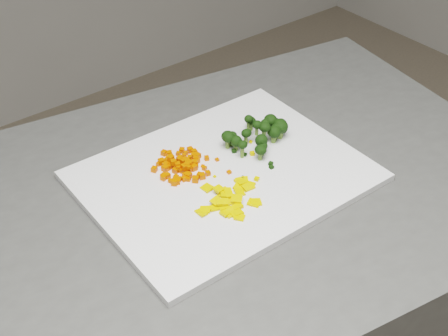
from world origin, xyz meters
TOP-DOWN VIEW (x-y plane):
  - cutting_board at (-0.20, 0.26)m, footprint 0.42×0.33m
  - carrot_pile at (-0.24, 0.31)m, footprint 0.09×0.09m
  - pepper_pile at (-0.23, 0.21)m, footprint 0.11×0.11m
  - broccoli_pile at (-0.10, 0.29)m, footprint 0.11×0.11m
  - carrot_cube_0 at (-0.26, 0.28)m, footprint 0.01×0.01m
  - carrot_cube_1 at (-0.21, 0.31)m, footprint 0.01×0.01m
  - carrot_cube_2 at (-0.22, 0.30)m, footprint 0.01×0.01m
  - carrot_cube_3 at (-0.26, 0.32)m, footprint 0.01×0.01m
  - carrot_cube_4 at (-0.23, 0.34)m, footprint 0.01×0.01m
  - carrot_cube_5 at (-0.25, 0.28)m, footprint 0.01×0.01m
  - carrot_cube_6 at (-0.23, 0.29)m, footprint 0.01×0.01m
  - carrot_cube_7 at (-0.23, 0.29)m, footprint 0.01×0.01m
  - carrot_cube_8 at (-0.23, 0.27)m, footprint 0.01×0.01m
  - carrot_cube_9 at (-0.25, 0.30)m, footprint 0.01×0.01m
  - carrot_cube_10 at (-0.26, 0.33)m, footprint 0.01×0.01m
  - carrot_cube_11 at (-0.25, 0.29)m, footprint 0.01×0.01m
  - carrot_cube_12 at (-0.21, 0.31)m, footprint 0.01×0.01m
  - carrot_cube_13 at (-0.25, 0.28)m, footprint 0.01×0.01m
  - carrot_cube_14 at (-0.23, 0.30)m, footprint 0.01×0.01m
  - carrot_cube_15 at (-0.24, 0.31)m, footprint 0.01×0.01m
  - carrot_cube_16 at (-0.24, 0.35)m, footprint 0.01×0.01m
  - carrot_cube_17 at (-0.25, 0.32)m, footprint 0.01×0.01m
  - carrot_cube_18 at (-0.23, 0.27)m, footprint 0.01×0.01m
  - carrot_cube_19 at (-0.22, 0.33)m, footprint 0.01×0.01m
  - carrot_cube_20 at (-0.25, 0.32)m, footprint 0.01×0.01m
  - carrot_cube_21 at (-0.24, 0.30)m, footprint 0.01×0.01m
  - carrot_cube_22 at (-0.25, 0.31)m, footprint 0.01×0.01m
  - carrot_cube_23 at (-0.24, 0.31)m, footprint 0.01×0.01m
  - carrot_cube_24 at (-0.21, 0.32)m, footprint 0.01×0.01m
  - carrot_cube_25 at (-0.26, 0.33)m, footprint 0.01×0.01m
  - carrot_cube_26 at (-0.25, 0.30)m, footprint 0.01×0.01m
  - carrot_cube_27 at (-0.21, 0.32)m, footprint 0.01×0.01m
  - carrot_cube_28 at (-0.24, 0.29)m, footprint 0.01×0.01m
  - carrot_cube_29 at (-0.21, 0.33)m, footprint 0.01×0.01m
  - carrot_cube_30 at (-0.23, 0.32)m, footprint 0.01×0.01m
  - carrot_cube_31 at (-0.27, 0.28)m, footprint 0.01×0.01m
  - carrot_cube_32 at (-0.23, 0.30)m, footprint 0.01×0.01m
  - carrot_cube_33 at (-0.22, 0.30)m, footprint 0.01×0.01m
  - carrot_cube_34 at (-0.25, 0.31)m, footprint 0.01×0.01m
  - carrot_cube_35 at (-0.24, 0.35)m, footprint 0.01×0.01m
  - carrot_cube_36 at (-0.27, 0.30)m, footprint 0.01×0.01m
  - carrot_cube_37 at (-0.26, 0.32)m, footprint 0.01×0.01m
  - carrot_cube_38 at (-0.25, 0.30)m, footprint 0.01×0.01m
  - carrot_cube_39 at (-0.27, 0.30)m, footprint 0.01×0.01m
  - carrot_cube_40 at (-0.24, 0.34)m, footprint 0.01×0.01m
  - carrot_cube_41 at (-0.26, 0.29)m, footprint 0.01×0.01m
  - carrot_cube_42 at (-0.26, 0.29)m, footprint 0.01×0.01m
  - carrot_cube_43 at (-0.27, 0.28)m, footprint 0.01×0.01m
  - carrot_cube_44 at (-0.23, 0.29)m, footprint 0.01×0.01m
  - carrot_cube_45 at (-0.25, 0.32)m, footprint 0.01×0.01m
  - carrot_cube_46 at (-0.25, 0.32)m, footprint 0.01×0.01m
  - carrot_cube_47 at (-0.28, 0.30)m, footprint 0.01×0.01m
  - carrot_cube_48 at (-0.25, 0.28)m, footprint 0.01×0.01m
  - carrot_cube_49 at (-0.25, 0.32)m, footprint 0.01×0.01m
  - carrot_cube_50 at (-0.24, 0.30)m, footprint 0.01×0.01m
  - carrot_cube_51 at (-0.27, 0.29)m, footprint 0.01×0.01m
  - carrot_cube_52 at (-0.21, 0.33)m, footprint 0.01×0.01m
  - carrot_cube_53 at (-0.24, 0.33)m, footprint 0.01×0.01m
  - carrot_cube_54 at (-0.28, 0.33)m, footprint 0.01×0.01m
  - carrot_cube_55 at (-0.24, 0.32)m, footprint 0.01×0.01m
  - carrot_cube_56 at (-0.24, 0.32)m, footprint 0.01×0.01m
  - carrot_cube_57 at (-0.20, 0.30)m, footprint 0.01×0.01m
  - carrot_cube_58 at (-0.24, 0.29)m, footprint 0.01×0.01m
  - carrot_cube_59 at (-0.25, 0.33)m, footprint 0.01×0.01m
  - carrot_cube_60 at (-0.25, 0.28)m, footprint 0.01×0.01m
  - carrot_cube_61 at (-0.21, 0.31)m, footprint 0.01×0.01m
  - carrot_cube_62 at (-0.21, 0.28)m, footprint 0.01×0.01m
  - carrot_cube_63 at (-0.21, 0.30)m, footprint 0.01×0.01m
  - carrot_cube_64 at (-0.26, 0.32)m, footprint 0.01×0.01m
  - carrot_cube_65 at (-0.21, 0.32)m, footprint 0.01×0.01m
  - carrot_cube_66 at (-0.22, 0.34)m, footprint 0.01×0.01m
  - carrot_cube_67 at (-0.25, 0.33)m, footprint 0.01×0.01m
  - carrot_cube_68 at (-0.20, 0.32)m, footprint 0.01×0.01m
  - carrot_cube_69 at (-0.24, 0.27)m, footprint 0.01×0.01m
  - carrot_cube_70 at (-0.22, 0.31)m, footprint 0.01×0.01m
  - carrot_cube_71 at (-0.23, 0.32)m, footprint 0.01×0.01m
  - carrot_cube_72 at (-0.24, 0.35)m, footprint 0.01×0.01m
  - carrot_cube_73 at (-0.26, 0.32)m, footprint 0.01×0.01m
  - carrot_cube_74 at (-0.22, 0.27)m, footprint 0.01×0.01m
  - carrot_cube_75 at (-0.24, 0.30)m, footprint 0.01×0.01m
  - carrot_cube_76 at (-0.24, 0.32)m, footprint 0.01×0.01m
  - carrot_cube_77 at (-0.23, 0.33)m, footprint 0.01×0.01m
  - carrot_cube_78 at (-0.25, 0.33)m, footprint 0.01×0.01m
  - carrot_cube_79 at (-0.25, 0.28)m, footprint 0.01×0.01m
  - carrot_cube_80 at (-0.25, 0.30)m, footprint 0.01×0.01m
  - carrot_cube_81 at (-0.28, 0.30)m, footprint 0.01×0.01m
  - pepper_chunk_0 at (-0.28, 0.21)m, footprint 0.01×0.02m
  - pepper_chunk_1 at (-0.25, 0.21)m, footprint 0.02×0.02m
  - pepper_chunk_2 at (-0.24, 0.16)m, footprint 0.02×0.02m
  - pepper_chunk_3 at (-0.26, 0.20)m, footprint 0.02×0.02m
  - pepper_chunk_4 at (-0.18, 0.22)m, footprint 0.02×0.02m
  - pepper_chunk_5 at (-0.20, 0.17)m, footprint 0.02×0.02m
  - pepper_chunk_6 at (-0.22, 0.22)m, footprint 0.02×0.02m
  - pepper_chunk_7 at (-0.19, 0.22)m, footprint 0.01×0.02m
  - pepper_chunk_8 at (-0.22, 0.19)m, footprint 0.02×0.02m
  - pepper_chunk_9 at (-0.25, 0.18)m, footprint 0.02×0.02m
  - pepper_chunk_10 at (-0.23, 0.21)m, footprint 0.02×0.02m
  - pepper_chunk_11 at (-0.23, 0.20)m, footprint 0.02×0.01m
  - pepper_chunk_12 at (-0.23, 0.22)m, footprint 0.02×0.02m
  - pepper_chunk_13 at (-0.25, 0.18)m, footprint 0.02×0.02m
  - pepper_chunk_14 at (-0.23, 0.18)m, footprint 0.02×0.01m
  - pepper_chunk_15 at (-0.23, 0.23)m, footprint 0.02×0.02m
  - pepper_chunk_16 at (-0.19, 0.21)m, footprint 0.02×0.01m
  - pepper_chunk_17 at (-0.22, 0.20)m, footprint 0.02×0.02m
  - pepper_chunk_18 at (-0.24, 0.17)m, footprint 0.02×0.02m
  - pepper_chunk_19 at (-0.19, 0.22)m, footprint 0.02×0.02m
  - pepper_chunk_20 at (-0.24, 0.17)m, footprint 0.02×0.02m
  - pepper_chunk_21 at (-0.24, 0.24)m, footprint 0.02×0.02m
  - pepper_chunk_22 at (-0.24, 0.18)m, footprint 0.02×0.02m
  - pepper_chunk_23 at (-0.24, 0.20)m, footprint 0.02×0.02m
  - pepper_chunk_24 at (-0.20, 0.22)m, footprint 0.02×0.02m
  - pepper_chunk_25 at (-0.27, 0.21)m, footprint 0.02×0.02m
  - pepper_chunk_26 at (-0.24, 0.18)m, footprint 0.02×0.02m
  - pepper_chunk_27 at (-0.21, 0.17)m, footprint 0.02×0.02m
  - pepper_chunk_28 at (-0.22, 0.21)m, footprint 0.02×0.02m
  - pepper_chunk_29 at (-0.25, 0.20)m, footprint 0.02×0.02m
  - pepper_chunk_30 at (-0.24, 0.18)m, footprint 0.02×0.02m
  - pepper_chunk_31 at (-0.21, 0.21)m, footprint 0.02×0.02m
  - pepper_chunk_32 at (-0.18, 0.21)m, footprint 0.02×0.02m
  - broccoli_floret_0 at (-0.08, 0.28)m, footprint 0.02×0.02m
  - broccoli_floret_1 at (-0.14, 0.29)m, footprint 0.03×0.03m
  - broccoli_floret_2 at (-0.06, 0.28)m, footprint 0.03×0.03m
  - broccoli_floret_3 at (-0.13, 0.25)m, footprint 0.02×0.02m
  - broccoli_floret_4 at (-0.12, 0.26)m, footprint 0.03×0.03m
  - broccoli_floret_5 at (-0.14, 0.31)m, footprint 0.02×0.02m
  - broccoli_floret_6 at (-0.15, 0.31)m, footprint 0.02×0.02m
  - broccoli_floret_7 at (-0.07, 0.27)m, footprint 0.03×0.03m
  - broccoli_floret_8 at (-0.12, 0.30)m, footprint 0.02×0.02m
  - broccoli_floret_9 at (-0.10, 0.28)m, footprint 0.03×0.03m
  - broccoli_floret_10 at (-0.09, 0.28)m, footprint 0.02×0.02m
  - broccoli_floret_11 at (-0.15, 0.27)m, footprint 0.02×0.02m
  - broccoli_floret_12 at (-0.08, 0.27)m, footprint 0.03×0.03m
  - broccoli_floret_13 at (-0.07, 0.30)m, footprint 0.03×0.03m
  - broccoli_floret_14 at (-0.09, 0.33)m, footprint 0.02×0.02m
  - broccoli_floret_15 at (-0.10, 0.31)m, footprint 0.02×0.02m
  - broccoli_floret_16 at (-0.10, 0.29)m, footprint 0.02×0.02m
  - broccoli_floret_17 at (-0.15, 0.31)m, footprint 0.03×0.03m
  - broccoli_floret_18 at (-0.07, 0.28)m, footprint 0.03×0.03m
  - broccoli_floret_19 at (-0.12, 0.26)m, footprint 0.02×0.02m
  - broccoli_floret_20 at (-0.07, 0.28)m, footprint 0.02×0.02m
  - broccoli_floret_21 at (-0.11, 0.31)m, footprint 0.02×0.02m
  - broccoli_floret_22 at (-0.06, 0.29)m, footprint 0.02×0.02m
  - stray_bit_0 at (-0.14, 0.27)m, footprint 0.01×0.01m
  - stray_bit_1 at (-0.13, 0.23)m, footprint 0.01×0.01m
  - stray_bit_2 at (-0.11, 0.29)m, footprint 0.01×0.01m
  - stray_bit_3 at (-0.21, 0.29)m, footprint 0.01×0.01m
  - stray_bit_4 at (-0.22, 0.23)m, footprint 0.00×0.00m
  - stray_bit_5 at (-0.19, 0.25)m, footprint 0.01×0.01m
  - stray_bit_6 at (-0.13, 0.22)m, footprint 0.01×0.01m
  - stray_bit_7 at (-0.18, 0.23)m, footprint 0.01×0.01m
  - stray_bit_8 at (-0.19, 0.29)m, footprint 0.01×0.01m
  - stray_bit_9 at (-0.17, 0.21)m, footprint 0.01×0.01m
  - stray_bit_10 at (-0.15, 0.29)m, footprint 0.01×0.01m
  - stray_bit_11 at (-0.13, 0.27)m, footprint 0.01×0.01m
  - stray_bit_12 at (-0.21, 0.26)m, footprint 0.00×0.00m

SIDE VIEW (x-z plane):
  - cutting_board at x=-0.20m, z-range 0.90..0.91m
  - stray_bit_4 at x=-0.22m, z-range 0.91..0.91m
  - stray_bit_12 at x=-0.21m, z-range 0.91..0.91m
  - pepper_chunk_22 at x=-0.24m, z-range 0.91..0.92m
  - pepper_chunk_24 at x=-0.20m, z-range 0.91..0.91m
  - pepper_chunk_0 at x=-0.28m, z-range 0.91..0.92m
  - pepper_chunk_19 at x=-0.19m, z-range 0.91..0.92m
  - pepper_chunk_29 at x=-0.25m, z-range 0.91..0.92m
  - pepper_chunk_30 at x=-0.24m, z-range 0.91..0.91m
  - pepper_chunk_27 at x=-0.21m, z-range 0.91..0.92m
  - pepper_chunk_3 at x=-0.26m, z-range 0.91..0.92m
  - pepper_chunk_2 at x=-0.24m, z-range 0.91..0.92m
  - pepper_chunk_4 at x=-0.18m, z-range 0.91..0.92m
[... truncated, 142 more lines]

